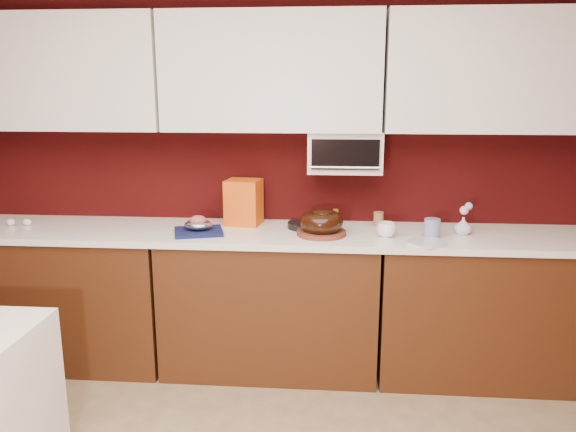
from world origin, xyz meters
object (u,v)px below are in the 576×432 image
(toaster_oven, at_px, (345,151))
(coffee_mug, at_px, (386,228))
(bundt_cake, at_px, (321,222))
(foil_ham_nest, at_px, (198,225))
(blue_jar, at_px, (432,228))
(pandoro_box, at_px, (244,202))
(flower_vase, at_px, (463,225))

(toaster_oven, bearing_deg, coffee_mug, -45.20)
(bundt_cake, relative_size, foil_ham_nest, 1.55)
(foil_ham_nest, xyz_separation_m, blue_jar, (1.39, 0.02, 0.00))
(foil_ham_nest, relative_size, pandoro_box, 0.58)
(blue_jar, bearing_deg, coffee_mug, -176.57)
(pandoro_box, height_order, blue_jar, pandoro_box)
(toaster_oven, relative_size, coffee_mug, 4.26)
(pandoro_box, xyz_separation_m, blue_jar, (1.15, -0.24, -0.09))
(foil_ham_nest, distance_m, flower_vase, 1.59)
(pandoro_box, relative_size, blue_jar, 2.60)
(toaster_oven, bearing_deg, pandoro_box, 179.81)
(bundt_cake, relative_size, coffee_mug, 2.46)
(pandoro_box, distance_m, blue_jar, 1.18)
(toaster_oven, xyz_separation_m, bundt_cake, (-0.13, -0.23, -0.39))
(bundt_cake, height_order, blue_jar, bundt_cake)
(toaster_oven, distance_m, foil_ham_nest, 1.00)
(flower_vase, bearing_deg, bundt_cake, -174.48)
(toaster_oven, relative_size, pandoro_box, 1.56)
(toaster_oven, distance_m, coffee_mug, 0.55)
(toaster_oven, height_order, blue_jar, toaster_oven)
(toaster_oven, height_order, pandoro_box, toaster_oven)
(bundt_cake, height_order, foil_ham_nest, bundt_cake)
(blue_jar, bearing_deg, foil_ham_nest, -179.06)
(blue_jar, height_order, flower_vase, flower_vase)
(flower_vase, bearing_deg, coffee_mug, -168.20)
(pandoro_box, relative_size, coffee_mug, 2.74)
(foil_ham_nest, bearing_deg, pandoro_box, 47.40)
(foil_ham_nest, bearing_deg, blue_jar, 0.94)
(bundt_cake, distance_m, foil_ham_nest, 0.74)
(foil_ham_nest, height_order, pandoro_box, pandoro_box)
(foil_ham_nest, distance_m, coffee_mug, 1.12)
(coffee_mug, distance_m, blue_jar, 0.27)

